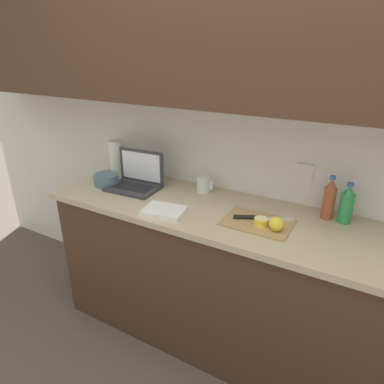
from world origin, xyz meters
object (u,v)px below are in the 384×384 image
(knife, at_px, (253,218))
(lemon_whole_beside, at_px, (276,224))
(bowl_white, at_px, (106,180))
(laptop, at_px, (137,179))
(measuring_cup, at_px, (204,184))
(lemon_half_cut, at_px, (261,221))
(bottle_green_soda, at_px, (347,205))
(paper_towel_roll, at_px, (117,157))
(cutting_board, at_px, (257,223))
(bottle_oil_tall, at_px, (329,199))

(knife, distance_m, lemon_whole_beside, 0.15)
(bowl_white, bearing_deg, laptop, 18.41)
(measuring_cup, bearing_deg, lemon_half_cut, -28.96)
(measuring_cup, xyz_separation_m, bowl_white, (-0.59, -0.21, -0.01))
(knife, bearing_deg, laptop, 148.27)
(bottle_green_soda, relative_size, paper_towel_roll, 0.92)
(knife, xyz_separation_m, lemon_half_cut, (0.06, -0.04, 0.01))
(laptop, bearing_deg, measuring_cup, 16.98)
(cutting_board, bearing_deg, bowl_white, 179.03)
(lemon_whole_beside, xyz_separation_m, bottle_green_soda, (0.27, 0.27, 0.05))
(cutting_board, bearing_deg, bottle_oil_tall, 38.60)
(laptop, height_order, knife, laptop)
(laptop, height_order, bottle_green_soda, laptop)
(cutting_board, distance_m, lemon_half_cut, 0.04)
(lemon_whole_beside, height_order, bottle_green_soda, bottle_green_soda)
(laptop, xyz_separation_m, lemon_half_cut, (0.85, -0.10, -0.03))
(measuring_cup, bearing_deg, paper_towel_roll, 179.55)
(bottle_oil_tall, distance_m, measuring_cup, 0.72)
(knife, height_order, lemon_whole_beside, lemon_whole_beside)
(knife, relative_size, bowl_white, 1.83)
(bottle_green_soda, height_order, paper_towel_roll, paper_towel_roll)
(measuring_cup, height_order, paper_towel_roll, paper_towel_roll)
(lemon_half_cut, height_order, lemon_whole_beside, lemon_whole_beside)
(lemon_half_cut, xyz_separation_m, measuring_cup, (-0.45, 0.25, 0.02))
(laptop, distance_m, lemon_whole_beside, 0.94)
(cutting_board, xyz_separation_m, bowl_white, (-1.02, 0.02, 0.03))
(lemon_whole_beside, bearing_deg, paper_towel_roll, 167.28)
(knife, relative_size, lemon_whole_beside, 4.10)
(bottle_green_soda, bearing_deg, measuring_cup, -179.82)
(lemon_whole_beside, relative_size, measuring_cup, 0.67)
(laptop, distance_m, paper_towel_roll, 0.33)
(lemon_whole_beside, bearing_deg, cutting_board, 159.66)
(lemon_half_cut, bearing_deg, bottle_green_soda, 35.74)
(bottle_green_soda, bearing_deg, lemon_half_cut, -144.26)
(bottle_green_soda, bearing_deg, bowl_white, -171.24)
(knife, relative_size, measuring_cup, 2.73)
(cutting_board, distance_m, lemon_whole_beside, 0.12)
(lemon_whole_beside, xyz_separation_m, bottle_oil_tall, (0.18, 0.27, 0.06))
(laptop, xyz_separation_m, bottle_oil_tall, (1.12, 0.15, 0.05))
(cutting_board, relative_size, bowl_white, 2.16)
(lemon_half_cut, height_order, paper_towel_roll, paper_towel_roll)
(knife, bearing_deg, cutting_board, -57.57)
(lemon_whole_beside, bearing_deg, lemon_half_cut, 167.02)
(knife, relative_size, bottle_oil_tall, 1.23)
(knife, bearing_deg, measuring_cup, 124.81)
(bottle_oil_tall, height_order, bowl_white, bottle_oil_tall)
(bowl_white, bearing_deg, paper_towel_roll, 112.37)
(bowl_white, bearing_deg, lemon_whole_beside, -2.88)
(knife, xyz_separation_m, lemon_whole_beside, (0.14, -0.06, 0.03))
(cutting_board, height_order, measuring_cup, measuring_cup)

